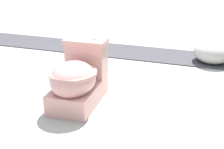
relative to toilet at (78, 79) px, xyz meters
name	(u,v)px	position (x,y,z in m)	size (l,w,h in m)	color
ground_plane	(79,91)	(-0.22, -0.09, -0.22)	(14.00, 14.00, 0.00)	#A8A59E
gravel_strip	(158,55)	(-1.48, 0.41, -0.21)	(0.56, 8.00, 0.01)	#423F44
toilet	(78,79)	(0.00, 0.00, 0.00)	(0.65, 0.40, 0.52)	#E09E93
boulder_near	(213,52)	(-1.42, 1.04, -0.09)	(0.45, 0.42, 0.25)	#B7B2AD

